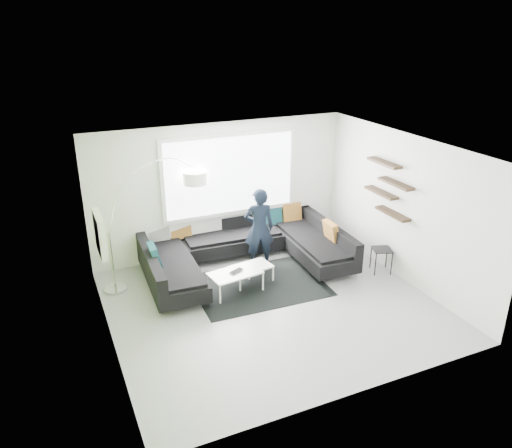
# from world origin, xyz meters

# --- Properties ---
(ground) EXTENTS (5.50, 5.50, 0.00)m
(ground) POSITION_xyz_m (0.00, 0.00, 0.00)
(ground) COLOR gray
(ground) RESTS_ON ground
(room_shell) EXTENTS (5.54, 5.04, 2.82)m
(room_shell) POSITION_xyz_m (0.04, 0.21, 1.81)
(room_shell) COLOR silver
(room_shell) RESTS_ON ground
(sectional_sofa) EXTENTS (4.06, 2.62, 0.85)m
(sectional_sofa) POSITION_xyz_m (0.10, 1.46, 0.38)
(sectional_sofa) COLOR black
(sectional_sofa) RESTS_ON ground
(rug) EXTENTS (2.49, 1.85, 0.01)m
(rug) POSITION_xyz_m (0.07, 0.73, 0.01)
(rug) COLOR black
(rug) RESTS_ON ground
(coffee_table) EXTENTS (1.31, 0.87, 0.40)m
(coffee_table) POSITION_xyz_m (-0.21, 0.81, 0.20)
(coffee_table) COLOR white
(coffee_table) RESTS_ON ground
(arc_lamp) EXTENTS (2.34, 1.42, 2.32)m
(arc_lamp) POSITION_xyz_m (-2.45, 1.66, 1.16)
(arc_lamp) COLOR silver
(arc_lamp) RESTS_ON ground
(side_table) EXTENTS (0.46, 0.46, 0.50)m
(side_table) POSITION_xyz_m (2.54, 0.26, 0.25)
(side_table) COLOR black
(side_table) RESTS_ON ground
(person) EXTENTS (0.79, 0.67, 1.66)m
(person) POSITION_xyz_m (0.43, 1.50, 0.83)
(person) COLOR black
(person) RESTS_ON ground
(laptop) EXTENTS (0.45, 0.43, 0.02)m
(laptop) POSITION_xyz_m (-0.37, 0.67, 0.41)
(laptop) COLOR black
(laptop) RESTS_ON coffee_table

